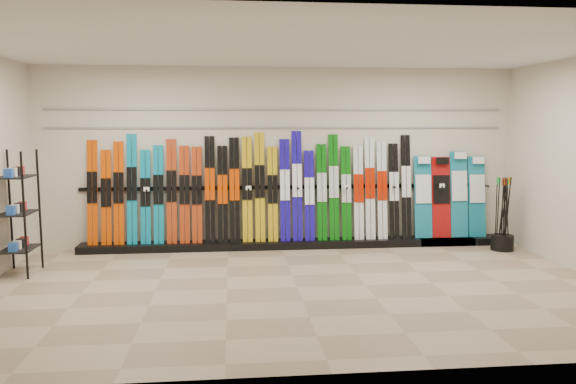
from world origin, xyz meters
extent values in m
plane|color=gray|center=(0.00, 0.00, 0.00)|extent=(8.00, 8.00, 0.00)
plane|color=beige|center=(0.00, 2.50, 1.50)|extent=(8.00, 0.00, 8.00)
plane|color=silver|center=(0.00, 0.00, 3.00)|extent=(8.00, 8.00, 0.00)
cube|color=black|center=(0.22, 2.28, 0.06)|extent=(8.00, 0.40, 0.12)
cube|color=#D14201|center=(-3.05, 2.35, 0.96)|extent=(0.17, 0.26, 1.68)
cube|color=#D14201|center=(-2.84, 2.34, 0.88)|extent=(0.17, 0.24, 1.53)
cube|color=#D14201|center=(-2.64, 2.35, 0.95)|extent=(0.17, 0.26, 1.66)
cube|color=#077B9B|center=(-2.43, 2.36, 1.01)|extent=(0.17, 0.28, 1.78)
cube|color=#077B9B|center=(-2.21, 2.34, 0.88)|extent=(0.17, 0.24, 1.53)
cube|color=#077B9B|center=(-2.01, 2.35, 0.92)|extent=(0.17, 0.25, 1.60)
cube|color=#A1310F|center=(-1.80, 2.36, 0.97)|extent=(0.17, 0.27, 1.70)
cube|color=#A1310F|center=(-1.59, 2.35, 0.91)|extent=(0.17, 0.25, 1.59)
cube|color=#A1310F|center=(-1.39, 2.35, 0.91)|extent=(0.17, 0.25, 1.57)
cube|color=black|center=(-1.17, 2.36, 0.99)|extent=(0.17, 0.27, 1.74)
cube|color=black|center=(-0.97, 2.35, 0.91)|extent=(0.17, 0.25, 1.59)
cube|color=black|center=(-0.77, 2.36, 0.98)|extent=(0.17, 0.27, 1.72)
cube|color=gold|center=(-0.56, 2.36, 0.99)|extent=(0.17, 0.27, 1.73)
cube|color=gold|center=(-0.35, 2.36, 1.02)|extent=(0.17, 0.28, 1.81)
cube|color=gold|center=(-0.14, 2.35, 0.90)|extent=(0.17, 0.25, 1.57)
cube|color=#190C9D|center=(0.07, 2.35, 0.96)|extent=(0.17, 0.27, 1.69)
cube|color=#190C9D|center=(0.28, 2.36, 1.03)|extent=(0.17, 0.29, 1.83)
cube|color=#190C9D|center=(0.48, 2.34, 0.87)|extent=(0.17, 0.24, 1.50)
cube|color=#09620B|center=(0.69, 2.35, 0.92)|extent=(0.17, 0.25, 1.61)
cube|color=#09620B|center=(0.90, 2.36, 1.00)|extent=(0.17, 0.28, 1.77)
cube|color=#09620B|center=(1.11, 2.35, 0.90)|extent=(0.17, 0.25, 1.57)
cube|color=silver|center=(1.32, 2.35, 0.90)|extent=(0.17, 0.25, 1.57)
cube|color=silver|center=(1.52, 2.36, 0.98)|extent=(0.17, 0.27, 1.72)
cube|color=silver|center=(1.73, 2.35, 0.94)|extent=(0.17, 0.26, 1.64)
cube|color=black|center=(1.94, 2.35, 0.92)|extent=(0.17, 0.25, 1.61)
cube|color=black|center=(2.15, 2.36, 1.00)|extent=(0.17, 0.27, 1.76)
cube|color=#14728C|center=(2.45, 2.35, 0.82)|extent=(0.30, 0.22, 1.40)
cube|color=#990C0C|center=(2.77, 2.35, 0.81)|extent=(0.32, 0.22, 1.38)
cube|color=#14728C|center=(3.09, 2.35, 0.85)|extent=(0.30, 0.23, 1.47)
cube|color=#14728C|center=(3.41, 2.35, 0.81)|extent=(0.30, 0.22, 1.38)
cube|color=black|center=(-3.75, 1.04, 0.86)|extent=(0.40, 0.60, 1.71)
cylinder|color=black|center=(3.60, 1.74, 0.12)|extent=(0.36, 0.36, 0.25)
cylinder|color=black|center=(3.56, 1.73, 0.61)|extent=(0.03, 0.13, 1.18)
cylinder|color=black|center=(3.68, 1.77, 0.61)|extent=(0.10, 0.06, 1.18)
cylinder|color=black|center=(3.70, 1.82, 0.61)|extent=(0.10, 0.10, 1.18)
cylinder|color=black|center=(3.51, 1.76, 0.61)|extent=(0.02, 0.03, 1.18)
cylinder|color=black|center=(3.67, 1.78, 0.61)|extent=(0.06, 0.07, 1.18)
cylinder|color=black|center=(3.54, 1.67, 0.61)|extent=(0.05, 0.05, 1.18)
cylinder|color=black|center=(3.58, 1.73, 0.61)|extent=(0.13, 0.08, 1.18)
cylinder|color=black|center=(3.57, 1.60, 0.61)|extent=(0.04, 0.04, 1.18)
cylinder|color=black|center=(3.60, 1.70, 0.61)|extent=(0.08, 0.02, 1.18)
cylinder|color=black|center=(3.62, 1.68, 0.61)|extent=(0.08, 0.09, 1.18)
cylinder|color=black|center=(3.61, 1.76, 0.61)|extent=(0.08, 0.16, 1.17)
cylinder|color=black|center=(3.51, 1.80, 0.61)|extent=(0.06, 0.13, 1.18)
cube|color=gray|center=(0.00, 2.48, 2.00)|extent=(7.60, 0.02, 0.03)
cube|color=gray|center=(0.00, 2.48, 2.30)|extent=(7.60, 0.02, 0.03)
camera|label=1|loc=(-0.82, -6.90, 2.09)|focal=35.00mm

